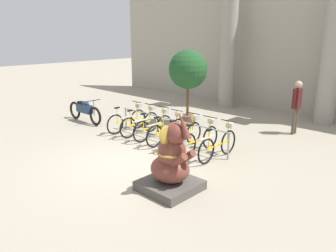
{
  "coord_description": "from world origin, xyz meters",
  "views": [
    {
      "loc": [
        6.21,
        -5.17,
        3.28
      ],
      "look_at": [
        0.63,
        0.69,
        1.0
      ],
      "focal_mm": 35.0,
      "sensor_mm": 36.0,
      "label": 1
    }
  ],
  "objects_px": {
    "bicycle_2": "(154,126)",
    "motorcycle": "(85,110)",
    "bicycle_0": "(128,120)",
    "bicycle_4": "(183,134)",
    "bicycle_1": "(141,123)",
    "bicycle_3": "(167,131)",
    "potted_tree": "(188,72)",
    "elephant_statue": "(171,164)",
    "bicycle_6": "(218,144)",
    "person_pedestrian": "(297,102)",
    "bicycle_5": "(200,139)"
  },
  "relations": [
    {
      "from": "bicycle_3",
      "to": "person_pedestrian",
      "type": "height_order",
      "value": "person_pedestrian"
    },
    {
      "from": "bicycle_5",
      "to": "bicycle_3",
      "type": "bearing_deg",
      "value": -178.51
    },
    {
      "from": "bicycle_6",
      "to": "bicycle_0",
      "type": "bearing_deg",
      "value": -179.76
    },
    {
      "from": "person_pedestrian",
      "to": "potted_tree",
      "type": "xyz_separation_m",
      "value": [
        -3.38,
        -1.6,
        0.87
      ]
    },
    {
      "from": "bicycle_2",
      "to": "bicycle_5",
      "type": "height_order",
      "value": "same"
    },
    {
      "from": "potted_tree",
      "to": "elephant_statue",
      "type": "bearing_deg",
      "value": -53.37
    },
    {
      "from": "bicycle_6",
      "to": "potted_tree",
      "type": "relative_size",
      "value": 0.62
    },
    {
      "from": "bicycle_0",
      "to": "bicycle_3",
      "type": "xyz_separation_m",
      "value": [
        1.9,
        -0.01,
        0.0
      ]
    },
    {
      "from": "bicycle_2",
      "to": "motorcycle",
      "type": "xyz_separation_m",
      "value": [
        -3.42,
        -0.38,
        0.05
      ]
    },
    {
      "from": "bicycle_4",
      "to": "potted_tree",
      "type": "xyz_separation_m",
      "value": [
        -1.58,
        2.04,
        1.56
      ]
    },
    {
      "from": "bicycle_1",
      "to": "bicycle_5",
      "type": "xyz_separation_m",
      "value": [
        2.54,
        -0.0,
        0.0
      ]
    },
    {
      "from": "bicycle_6",
      "to": "potted_tree",
      "type": "xyz_separation_m",
      "value": [
        -2.84,
        2.05,
        1.56
      ]
    },
    {
      "from": "bicycle_3",
      "to": "bicycle_0",
      "type": "bearing_deg",
      "value": 179.85
    },
    {
      "from": "bicycle_0",
      "to": "bicycle_1",
      "type": "height_order",
      "value": "same"
    },
    {
      "from": "bicycle_4",
      "to": "motorcycle",
      "type": "distance_m",
      "value": 4.7
    },
    {
      "from": "bicycle_1",
      "to": "bicycle_6",
      "type": "xyz_separation_m",
      "value": [
        3.17,
        -0.02,
        0.0
      ]
    },
    {
      "from": "bicycle_6",
      "to": "person_pedestrian",
      "type": "height_order",
      "value": "person_pedestrian"
    },
    {
      "from": "bicycle_1",
      "to": "bicycle_5",
      "type": "distance_m",
      "value": 2.54
    },
    {
      "from": "bicycle_5",
      "to": "elephant_statue",
      "type": "height_order",
      "value": "elephant_statue"
    },
    {
      "from": "bicycle_6",
      "to": "bicycle_3",
      "type": "bearing_deg",
      "value": -179.36
    },
    {
      "from": "bicycle_0",
      "to": "bicycle_3",
      "type": "bearing_deg",
      "value": -0.15
    },
    {
      "from": "bicycle_4",
      "to": "elephant_statue",
      "type": "bearing_deg",
      "value": -54.35
    },
    {
      "from": "bicycle_1",
      "to": "elephant_statue",
      "type": "distance_m",
      "value": 4.21
    },
    {
      "from": "bicycle_6",
      "to": "person_pedestrian",
      "type": "bearing_deg",
      "value": 81.65
    },
    {
      "from": "person_pedestrian",
      "to": "elephant_statue",
      "type": "bearing_deg",
      "value": -91.67
    },
    {
      "from": "bicycle_1",
      "to": "bicycle_4",
      "type": "relative_size",
      "value": 1.0
    },
    {
      "from": "bicycle_5",
      "to": "potted_tree",
      "type": "height_order",
      "value": "potted_tree"
    },
    {
      "from": "potted_tree",
      "to": "bicycle_6",
      "type": "bearing_deg",
      "value": -35.86
    },
    {
      "from": "bicycle_5",
      "to": "potted_tree",
      "type": "relative_size",
      "value": 0.62
    },
    {
      "from": "bicycle_1",
      "to": "motorcycle",
      "type": "relative_size",
      "value": 0.81
    },
    {
      "from": "elephant_statue",
      "to": "motorcycle",
      "type": "relative_size",
      "value": 0.87
    },
    {
      "from": "bicycle_6",
      "to": "person_pedestrian",
      "type": "xyz_separation_m",
      "value": [
        0.54,
        3.66,
        0.69
      ]
    },
    {
      "from": "person_pedestrian",
      "to": "bicycle_1",
      "type": "bearing_deg",
      "value": -135.52
    },
    {
      "from": "bicycle_6",
      "to": "person_pedestrian",
      "type": "distance_m",
      "value": 3.76
    },
    {
      "from": "bicycle_0",
      "to": "bicycle_4",
      "type": "height_order",
      "value": "same"
    },
    {
      "from": "bicycle_0",
      "to": "person_pedestrian",
      "type": "distance_m",
      "value": 5.73
    },
    {
      "from": "bicycle_3",
      "to": "bicycle_6",
      "type": "xyz_separation_m",
      "value": [
        1.9,
        0.02,
        0.0
      ]
    },
    {
      "from": "bicycle_0",
      "to": "elephant_statue",
      "type": "relative_size",
      "value": 0.94
    },
    {
      "from": "bicycle_4",
      "to": "motorcycle",
      "type": "xyz_separation_m",
      "value": [
        -4.69,
        -0.37,
        0.05
      ]
    },
    {
      "from": "bicycle_0",
      "to": "potted_tree",
      "type": "height_order",
      "value": "potted_tree"
    },
    {
      "from": "bicycle_2",
      "to": "bicycle_4",
      "type": "xyz_separation_m",
      "value": [
        1.27,
        -0.01,
        0.0
      ]
    },
    {
      "from": "bicycle_2",
      "to": "bicycle_3",
      "type": "bearing_deg",
      "value": -4.12
    },
    {
      "from": "motorcycle",
      "to": "bicycle_5",
      "type": "bearing_deg",
      "value": 3.96
    },
    {
      "from": "motorcycle",
      "to": "person_pedestrian",
      "type": "relative_size",
      "value": 1.16
    },
    {
      "from": "bicycle_1",
      "to": "bicycle_4",
      "type": "xyz_separation_m",
      "value": [
        1.9,
        0.0,
        0.0
      ]
    },
    {
      "from": "bicycle_3",
      "to": "bicycle_2",
      "type": "bearing_deg",
      "value": 175.88
    },
    {
      "from": "bicycle_1",
      "to": "bicycle_4",
      "type": "height_order",
      "value": "same"
    },
    {
      "from": "motorcycle",
      "to": "potted_tree",
      "type": "distance_m",
      "value": 4.22
    },
    {
      "from": "bicycle_0",
      "to": "bicycle_4",
      "type": "relative_size",
      "value": 1.0
    },
    {
      "from": "potted_tree",
      "to": "motorcycle",
      "type": "bearing_deg",
      "value": -142.25
    }
  ]
}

